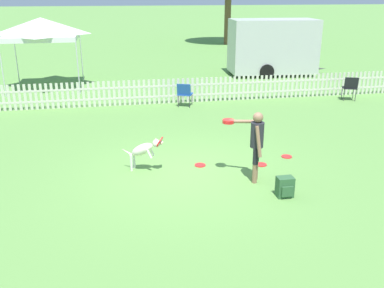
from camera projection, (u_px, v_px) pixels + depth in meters
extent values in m
plane|color=#5B8C42|center=(189.00, 172.00, 9.80)|extent=(240.00, 240.00, 0.00)
cylinder|color=#8C664C|center=(255.00, 173.00, 9.21)|extent=(0.11, 0.11, 0.44)
cylinder|color=black|center=(256.00, 156.00, 9.07)|extent=(0.12, 0.12, 0.36)
cylinder|color=#8C664C|center=(256.00, 170.00, 9.39)|extent=(0.11, 0.11, 0.44)
cylinder|color=black|center=(256.00, 153.00, 9.26)|extent=(0.12, 0.12, 0.36)
cylinder|color=#26262D|center=(257.00, 135.00, 9.01)|extent=(0.37, 0.37, 0.54)
sphere|color=#8C664C|center=(258.00, 117.00, 8.88)|extent=(0.22, 0.22, 0.22)
cylinder|color=#8C664C|center=(259.00, 142.00, 8.84)|extent=(0.17, 0.21, 0.66)
cylinder|color=#8C664C|center=(243.00, 121.00, 9.20)|extent=(0.61, 0.40, 0.14)
cylinder|color=red|center=(228.00, 122.00, 9.32)|extent=(0.26, 0.26, 0.02)
cylinder|color=red|center=(228.00, 121.00, 9.31)|extent=(0.26, 0.26, 0.02)
cylinder|color=red|center=(228.00, 120.00, 9.30)|extent=(0.26, 0.26, 0.02)
ellipsoid|color=beige|center=(142.00, 150.00, 9.74)|extent=(0.66, 0.48, 0.46)
ellipsoid|color=white|center=(142.00, 151.00, 9.76)|extent=(0.34, 0.26, 0.22)
sphere|color=beige|center=(156.00, 143.00, 9.61)|extent=(0.18, 0.18, 0.18)
cone|color=beige|center=(160.00, 142.00, 9.58)|extent=(0.19, 0.16, 0.15)
cylinder|color=red|center=(160.00, 142.00, 9.58)|extent=(0.23, 0.29, 0.24)
cone|color=beige|center=(156.00, 139.00, 9.64)|extent=(0.06, 0.06, 0.08)
cone|color=beige|center=(154.00, 141.00, 9.54)|extent=(0.06, 0.06, 0.08)
cylinder|color=white|center=(134.00, 160.00, 9.99)|extent=(0.06, 0.06, 0.39)
cylinder|color=white|center=(131.00, 163.00, 9.82)|extent=(0.06, 0.06, 0.39)
cylinder|color=white|center=(151.00, 150.00, 9.79)|extent=(0.18, 0.12, 0.30)
cylinder|color=white|center=(148.00, 152.00, 9.64)|extent=(0.18, 0.12, 0.30)
cone|color=beige|center=(127.00, 152.00, 9.85)|extent=(0.27, 0.16, 0.19)
cylinder|color=red|center=(287.00, 157.00, 10.70)|extent=(0.26, 0.26, 0.02)
cylinder|color=red|center=(200.00, 165.00, 10.18)|extent=(0.26, 0.26, 0.02)
cylinder|color=red|center=(261.00, 165.00, 10.21)|extent=(0.26, 0.26, 0.02)
cube|color=#2D5633|center=(285.00, 187.00, 8.59)|extent=(0.33, 0.23, 0.42)
cube|color=#2D5633|center=(287.00, 192.00, 8.48)|extent=(0.23, 0.04, 0.21)
cube|color=beige|center=(157.00, 97.00, 15.67)|extent=(26.49, 0.04, 0.06)
cube|color=beige|center=(156.00, 86.00, 15.54)|extent=(26.49, 0.04, 0.06)
cube|color=beige|center=(3.00, 98.00, 14.67)|extent=(0.09, 0.02, 0.91)
cube|color=beige|center=(9.00, 98.00, 14.70)|extent=(0.09, 0.02, 0.91)
cube|color=beige|center=(14.00, 98.00, 14.73)|extent=(0.09, 0.02, 0.91)
cube|color=beige|center=(20.00, 97.00, 14.76)|extent=(0.09, 0.02, 0.91)
cube|color=beige|center=(25.00, 97.00, 14.80)|extent=(0.09, 0.02, 0.91)
cube|color=beige|center=(31.00, 97.00, 14.83)|extent=(0.09, 0.02, 0.91)
cube|color=beige|center=(36.00, 97.00, 14.86)|extent=(0.09, 0.02, 0.91)
cube|color=beige|center=(41.00, 97.00, 14.89)|extent=(0.09, 0.02, 0.91)
cube|color=beige|center=(47.00, 96.00, 14.92)|extent=(0.09, 0.02, 0.91)
cube|color=beige|center=(52.00, 96.00, 14.95)|extent=(0.09, 0.02, 0.91)
cube|color=beige|center=(57.00, 96.00, 14.99)|extent=(0.09, 0.02, 0.91)
cube|color=beige|center=(63.00, 96.00, 15.02)|extent=(0.09, 0.02, 0.91)
cube|color=beige|center=(68.00, 95.00, 15.05)|extent=(0.09, 0.02, 0.91)
cube|color=beige|center=(73.00, 95.00, 15.08)|extent=(0.09, 0.02, 0.91)
cube|color=beige|center=(78.00, 95.00, 15.11)|extent=(0.09, 0.02, 0.91)
cube|color=beige|center=(84.00, 95.00, 15.15)|extent=(0.09, 0.02, 0.91)
cube|color=beige|center=(89.00, 95.00, 15.18)|extent=(0.09, 0.02, 0.91)
cube|color=beige|center=(94.00, 94.00, 15.21)|extent=(0.09, 0.02, 0.91)
cube|color=beige|center=(99.00, 94.00, 15.24)|extent=(0.09, 0.02, 0.91)
cube|color=beige|center=(104.00, 94.00, 15.27)|extent=(0.09, 0.02, 0.91)
cube|color=beige|center=(109.00, 94.00, 15.31)|extent=(0.09, 0.02, 0.91)
cube|color=beige|center=(114.00, 93.00, 15.34)|extent=(0.09, 0.02, 0.91)
cube|color=beige|center=(119.00, 93.00, 15.37)|extent=(0.09, 0.02, 0.91)
cube|color=beige|center=(124.00, 93.00, 15.40)|extent=(0.09, 0.02, 0.91)
cube|color=beige|center=(129.00, 93.00, 15.43)|extent=(0.09, 0.02, 0.91)
cube|color=beige|center=(134.00, 93.00, 15.47)|extent=(0.09, 0.02, 0.91)
cube|color=beige|center=(139.00, 92.00, 15.50)|extent=(0.09, 0.02, 0.91)
cube|color=beige|center=(144.00, 92.00, 15.53)|extent=(0.09, 0.02, 0.91)
cube|color=beige|center=(149.00, 92.00, 15.56)|extent=(0.09, 0.02, 0.91)
cube|color=beige|center=(154.00, 92.00, 15.59)|extent=(0.09, 0.02, 0.91)
cube|color=beige|center=(159.00, 92.00, 15.62)|extent=(0.09, 0.02, 0.91)
cube|color=beige|center=(164.00, 91.00, 15.66)|extent=(0.09, 0.02, 0.91)
cube|color=beige|center=(169.00, 91.00, 15.69)|extent=(0.09, 0.02, 0.91)
cube|color=beige|center=(173.00, 91.00, 15.72)|extent=(0.09, 0.02, 0.91)
cube|color=beige|center=(178.00, 91.00, 15.75)|extent=(0.09, 0.02, 0.91)
cube|color=beige|center=(183.00, 91.00, 15.78)|extent=(0.09, 0.02, 0.91)
cube|color=beige|center=(188.00, 90.00, 15.82)|extent=(0.09, 0.02, 0.91)
cube|color=beige|center=(193.00, 90.00, 15.85)|extent=(0.09, 0.02, 0.91)
cube|color=beige|center=(197.00, 90.00, 15.88)|extent=(0.09, 0.02, 0.91)
cube|color=beige|center=(202.00, 90.00, 15.91)|extent=(0.09, 0.02, 0.91)
cube|color=beige|center=(207.00, 90.00, 15.94)|extent=(0.09, 0.02, 0.91)
cube|color=beige|center=(211.00, 89.00, 15.98)|extent=(0.09, 0.02, 0.91)
cube|color=beige|center=(216.00, 89.00, 16.01)|extent=(0.09, 0.02, 0.91)
cube|color=beige|center=(221.00, 89.00, 16.04)|extent=(0.09, 0.02, 0.91)
cube|color=beige|center=(225.00, 89.00, 16.07)|extent=(0.09, 0.02, 0.91)
cube|color=beige|center=(230.00, 89.00, 16.10)|extent=(0.09, 0.02, 0.91)
cube|color=beige|center=(234.00, 88.00, 16.13)|extent=(0.09, 0.02, 0.91)
cube|color=beige|center=(239.00, 88.00, 16.17)|extent=(0.09, 0.02, 0.91)
cube|color=beige|center=(243.00, 88.00, 16.20)|extent=(0.09, 0.02, 0.91)
cube|color=beige|center=(248.00, 88.00, 16.23)|extent=(0.09, 0.02, 0.91)
cube|color=beige|center=(252.00, 88.00, 16.26)|extent=(0.09, 0.02, 0.91)
cube|color=beige|center=(257.00, 87.00, 16.29)|extent=(0.09, 0.02, 0.91)
cube|color=beige|center=(261.00, 87.00, 16.33)|extent=(0.09, 0.02, 0.91)
cube|color=beige|center=(266.00, 87.00, 16.36)|extent=(0.09, 0.02, 0.91)
cube|color=beige|center=(270.00, 87.00, 16.39)|extent=(0.09, 0.02, 0.91)
cube|color=beige|center=(275.00, 87.00, 16.42)|extent=(0.09, 0.02, 0.91)
cube|color=beige|center=(279.00, 87.00, 16.45)|extent=(0.09, 0.02, 0.91)
cube|color=beige|center=(283.00, 86.00, 16.49)|extent=(0.09, 0.02, 0.91)
cube|color=beige|center=(288.00, 86.00, 16.52)|extent=(0.09, 0.02, 0.91)
cube|color=beige|center=(292.00, 86.00, 16.55)|extent=(0.09, 0.02, 0.91)
cube|color=beige|center=(297.00, 86.00, 16.58)|extent=(0.09, 0.02, 0.91)
cube|color=beige|center=(301.00, 86.00, 16.61)|extent=(0.09, 0.02, 0.91)
cube|color=beige|center=(305.00, 85.00, 16.64)|extent=(0.09, 0.02, 0.91)
cube|color=beige|center=(309.00, 85.00, 16.68)|extent=(0.09, 0.02, 0.91)
cube|color=beige|center=(314.00, 85.00, 16.71)|extent=(0.09, 0.02, 0.91)
cube|color=beige|center=(318.00, 85.00, 16.74)|extent=(0.09, 0.02, 0.91)
cube|color=beige|center=(322.00, 85.00, 16.77)|extent=(0.09, 0.02, 0.91)
cube|color=beige|center=(326.00, 85.00, 16.80)|extent=(0.09, 0.02, 0.91)
cube|color=beige|center=(331.00, 84.00, 16.84)|extent=(0.09, 0.02, 0.91)
cube|color=beige|center=(335.00, 84.00, 16.87)|extent=(0.09, 0.02, 0.91)
cube|color=beige|center=(339.00, 84.00, 16.90)|extent=(0.09, 0.02, 0.91)
cube|color=beige|center=(343.00, 84.00, 16.93)|extent=(0.09, 0.02, 0.91)
cube|color=beige|center=(347.00, 84.00, 16.96)|extent=(0.09, 0.02, 0.91)
cube|color=beige|center=(351.00, 84.00, 17.00)|extent=(0.09, 0.02, 0.91)
cube|color=beige|center=(355.00, 83.00, 17.03)|extent=(0.09, 0.02, 0.91)
cube|color=beige|center=(360.00, 83.00, 17.06)|extent=(0.09, 0.02, 0.91)
cube|color=beige|center=(364.00, 83.00, 17.09)|extent=(0.09, 0.02, 0.91)
cube|color=beige|center=(368.00, 83.00, 17.12)|extent=(0.09, 0.02, 0.91)
cube|color=beige|center=(372.00, 83.00, 17.16)|extent=(0.09, 0.02, 0.91)
cube|color=beige|center=(376.00, 82.00, 17.19)|extent=(0.09, 0.02, 0.91)
cube|color=beige|center=(380.00, 82.00, 17.22)|extent=(0.09, 0.02, 0.91)
cube|color=beige|center=(384.00, 82.00, 17.25)|extent=(0.09, 0.02, 0.91)
cylinder|color=#333338|center=(353.00, 93.00, 16.44)|extent=(0.02, 0.02, 0.47)
cylinder|color=#333338|center=(342.00, 92.00, 16.49)|extent=(0.02, 0.02, 0.47)
cylinder|color=#333338|center=(356.00, 95.00, 16.05)|extent=(0.02, 0.02, 0.47)
cylinder|color=#333338|center=(344.00, 95.00, 16.10)|extent=(0.02, 0.02, 0.47)
cube|color=black|center=(349.00, 88.00, 16.19)|extent=(0.62, 0.62, 0.03)
cube|color=black|center=(351.00, 83.00, 15.91)|extent=(0.49, 0.25, 0.44)
cylinder|color=#333338|center=(192.00, 99.00, 15.56)|extent=(0.02, 0.02, 0.44)
cylinder|color=#333338|center=(181.00, 98.00, 15.64)|extent=(0.02, 0.02, 0.44)
cylinder|color=#333338|center=(190.00, 102.00, 15.17)|extent=(0.02, 0.02, 0.44)
cylinder|color=#333338|center=(178.00, 101.00, 15.25)|extent=(0.02, 0.02, 0.44)
cube|color=#1E4799|center=(185.00, 94.00, 15.33)|extent=(0.64, 0.64, 0.03)
cube|color=#1E4799|center=(184.00, 90.00, 15.06)|extent=(0.49, 0.27, 0.41)
cylinder|color=silver|center=(2.00, 68.00, 16.42)|extent=(0.04, 0.04, 2.24)
cylinder|color=silver|center=(78.00, 66.00, 16.92)|extent=(0.04, 0.04, 2.24)
cylinder|color=silver|center=(16.00, 58.00, 19.03)|extent=(0.04, 0.04, 2.24)
cylinder|color=silver|center=(81.00, 56.00, 19.54)|extent=(0.04, 0.04, 2.24)
cube|color=white|center=(42.00, 37.00, 17.63)|extent=(2.83, 2.83, 0.20)
pyramid|color=white|center=(41.00, 26.00, 17.49)|extent=(2.83, 2.83, 0.67)
cube|color=#B7B7B7|center=(273.00, 46.00, 20.79)|extent=(4.22, 2.33, 2.51)
cone|color=#3F3F42|center=(318.00, 69.00, 21.43)|extent=(0.81, 0.26, 0.20)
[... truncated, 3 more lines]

